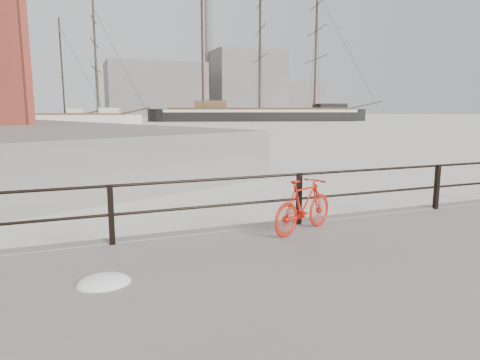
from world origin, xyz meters
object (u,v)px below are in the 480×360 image
object	(u,v)px
schooner_mid	(57,125)
schooner_left	(30,124)
bicycle	(304,205)
barque_black	(259,121)

from	to	relation	value
schooner_mid	schooner_left	distance (m)	6.94
bicycle	barque_black	xyz separation A→B (m)	(36.18, 82.80, -0.84)
bicycle	schooner_left	xyz separation A→B (m)	(-10.49, 78.17, -0.84)
bicycle	schooner_left	distance (m)	78.88
barque_black	schooner_mid	world-z (taller)	barque_black
bicycle	schooner_left	bearing A→B (deg)	73.59
bicycle	schooner_left	size ratio (longest dim) A/B	0.06
schooner_left	bicycle	bearing A→B (deg)	-83.52
schooner_mid	schooner_left	xyz separation A→B (m)	(-4.51, 5.27, 0.00)
bicycle	schooner_mid	xyz separation A→B (m)	(-5.98, 72.90, -0.84)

